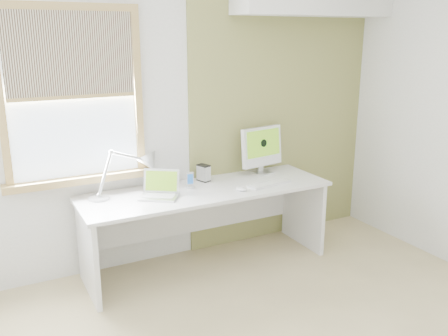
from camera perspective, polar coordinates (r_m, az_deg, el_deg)
room at (r=2.89m, az=9.66°, el=0.79°), size 4.04×3.54×2.64m
accent_wall at (r=4.85m, az=6.79°, el=6.83°), size 2.00×0.02×2.60m
window at (r=4.02m, az=-17.43°, el=7.99°), size 1.20×0.14×1.42m
desk at (r=4.30m, az=-2.42°, el=-4.73°), size 2.20×0.70×0.73m
desk_lamp at (r=4.15m, az=-9.85°, el=0.10°), size 0.71×0.32×0.39m
laptop at (r=4.02m, az=-7.60°, el=-2.60°), size 0.39×0.37×0.21m
phone_dock at (r=4.21m, az=-4.02°, el=-1.85°), size 0.09×0.09×0.14m
external_drive at (r=4.39m, az=-2.43°, el=-0.59°), size 0.11×0.14×0.15m
imac at (r=4.62m, az=4.50°, el=2.44°), size 0.46×0.18×0.45m
keyboard at (r=4.32m, az=5.41°, el=-1.85°), size 0.44×0.19×0.02m
mouse at (r=4.13m, az=2.05°, el=-2.51°), size 0.11×0.13×0.03m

